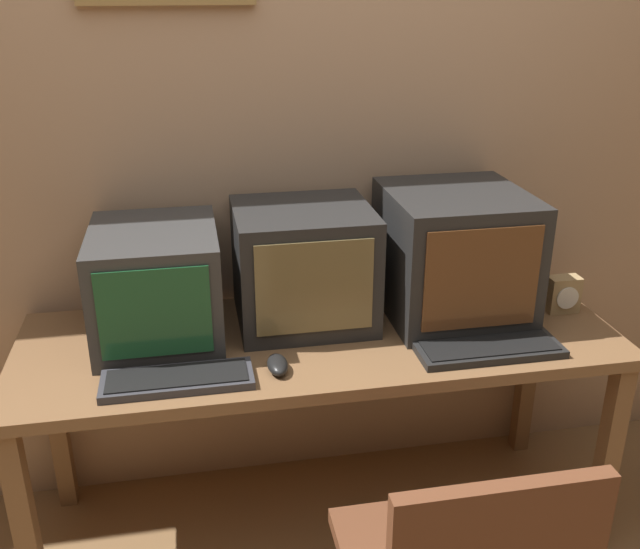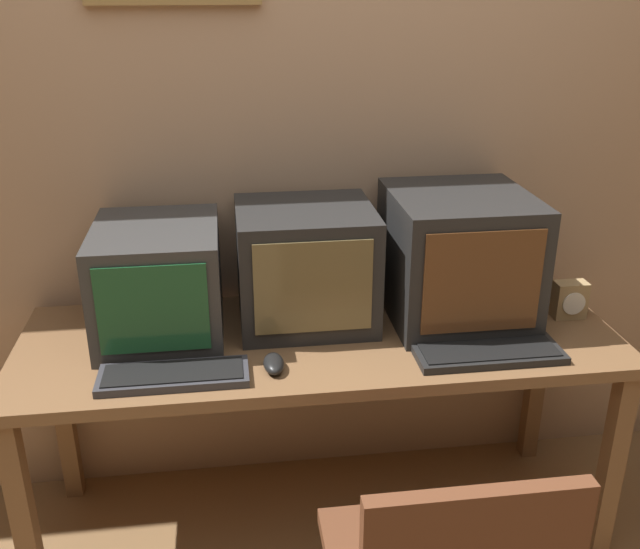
{
  "view_description": "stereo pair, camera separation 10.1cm",
  "coord_description": "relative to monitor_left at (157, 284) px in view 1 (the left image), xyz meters",
  "views": [
    {
      "loc": [
        -0.36,
        -1.05,
        1.71
      ],
      "look_at": [
        0.0,
        0.82,
        0.91
      ],
      "focal_mm": 40.0,
      "sensor_mm": 36.0,
      "label": 1
    },
    {
      "loc": [
        -0.26,
        -1.07,
        1.71
      ],
      "look_at": [
        0.0,
        0.82,
        0.91
      ],
      "focal_mm": 40.0,
      "sensor_mm": 36.0,
      "label": 2
    }
  ],
  "objects": [
    {
      "name": "wall_back",
      "position": [
        0.47,
        0.27,
        0.42
      ],
      "size": [
        8.0,
        0.08,
        2.6
      ],
      "color": "tan",
      "rests_on": "ground_plane"
    },
    {
      "name": "desk",
      "position": [
        0.47,
        -0.09,
        -0.25
      ],
      "size": [
        1.79,
        0.64,
        0.71
      ],
      "color": "brown",
      "rests_on": "ground_plane"
    },
    {
      "name": "monitor_left",
      "position": [
        0.0,
        0.0,
        0.0
      ],
      "size": [
        0.36,
        0.43,
        0.33
      ],
      "color": "#333333",
      "rests_on": "desk"
    },
    {
      "name": "monitor_center",
      "position": [
        0.44,
        0.03,
        0.01
      ],
      "size": [
        0.41,
        0.39,
        0.36
      ],
      "color": "black",
      "rests_on": "desk"
    },
    {
      "name": "monitor_right",
      "position": [
        0.91,
        -0.01,
        0.03
      ],
      "size": [
        0.42,
        0.45,
        0.4
      ],
      "color": "black",
      "rests_on": "desk"
    },
    {
      "name": "keyboard_main",
      "position": [
        0.05,
        -0.29,
        -0.15
      ],
      "size": [
        0.4,
        0.14,
        0.03
      ],
      "color": "#333338",
      "rests_on": "desk"
    },
    {
      "name": "keyboard_side",
      "position": [
        0.92,
        -0.29,
        -0.15
      ],
      "size": [
        0.42,
        0.16,
        0.03
      ],
      "color": "black",
      "rests_on": "desk"
    },
    {
      "name": "mouse_near_keyboard",
      "position": [
        0.32,
        -0.28,
        -0.15
      ],
      "size": [
        0.06,
        0.11,
        0.04
      ],
      "color": "black",
      "rests_on": "desk"
    },
    {
      "name": "desk_clock",
      "position": [
        1.26,
        -0.07,
        -0.11
      ],
      "size": [
        0.1,
        0.06,
        0.12
      ],
      "color": "#A38456",
      "rests_on": "desk"
    }
  ]
}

